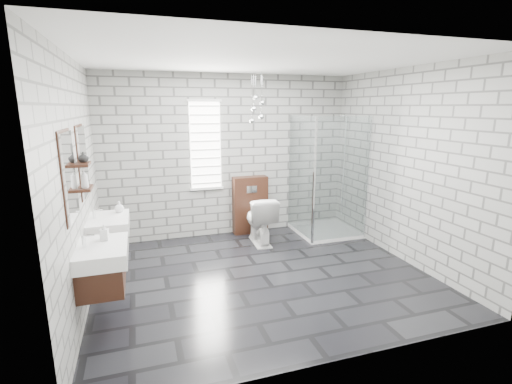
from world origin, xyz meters
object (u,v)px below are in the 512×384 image
vanity_left (98,255)px  cistern_panel (250,205)px  shower_enclosure (324,207)px  toilet (260,220)px  vanity_right (105,225)px

vanity_left → cistern_panel: size_ratio=1.57×
shower_enclosure → cistern_panel: bearing=156.0°
cistern_panel → toilet: (0.00, -0.53, -0.11)m
vanity_right → vanity_left: bearing=-90.0°
vanity_left → toilet: (2.25, 1.74, -0.37)m
vanity_left → vanity_right: bearing=90.0°
toilet → cistern_panel: bearing=-87.3°
shower_enclosure → vanity_right: bearing=-167.1°
cistern_panel → shower_enclosure: bearing=-24.0°
shower_enclosure → vanity_left: bearing=-152.7°
vanity_left → cistern_panel: 3.21m
vanity_right → cistern_panel: (2.25, 1.30, -0.26)m
vanity_right → cistern_panel: bearing=30.0°
vanity_right → toilet: bearing=18.8°
vanity_left → cistern_panel: vanity_left is taller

